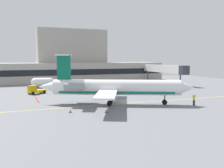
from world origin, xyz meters
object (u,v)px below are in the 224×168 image
baggage_tug (35,90)px  pushback_tractor (169,84)px  fuel_tank (43,82)px  regional_jet (113,87)px  marshaller (194,100)px

baggage_tug → pushback_tractor: bearing=-2.2°
baggage_tug → fuel_tank: fuel_tank is taller
regional_jet → marshaller: (12.36, -6.46, -2.01)m
baggage_tug → pushback_tractor: pushback_tractor is taller
regional_jet → fuel_tank: regional_jet is taller
marshaller → regional_jet: bearing=152.4°
pushback_tractor → marshaller: bearing=-115.3°
regional_jet → marshaller: size_ratio=13.32×
fuel_tank → baggage_tug: bearing=-105.0°
regional_jet → fuel_tank: bearing=105.0°
fuel_tank → marshaller: size_ratio=3.24×
regional_jet → baggage_tug: 22.25m
regional_jet → fuel_tank: (-8.36, 31.12, -1.47)m
pushback_tractor → marshaller: pushback_tractor is taller
regional_jet → baggage_tug: size_ratio=6.02×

